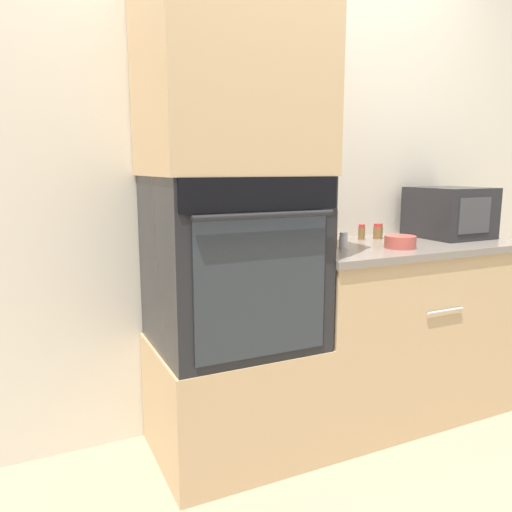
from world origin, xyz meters
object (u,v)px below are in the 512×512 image
at_px(wall_oven, 232,261).
at_px(bowl, 400,242).
at_px(knife_block, 319,228).
at_px(condiment_jar_far, 378,231).
at_px(condiment_jar_mid, 362,232).
at_px(microwave, 449,212).
at_px(condiment_jar_near, 344,241).

xyz_separation_m(wall_oven, bowl, (0.82, -0.12, 0.05)).
height_order(knife_block, condiment_jar_far, knife_block).
bearing_deg(knife_block, condiment_jar_mid, 18.97).
bearing_deg(microwave, wall_oven, -177.35).
xyz_separation_m(bowl, condiment_jar_mid, (0.01, 0.32, 0.01)).
height_order(wall_oven, bowl, wall_oven).
bearing_deg(wall_oven, knife_block, 8.54).
distance_m(bowl, condiment_jar_far, 0.32).
bearing_deg(condiment_jar_far, condiment_jar_near, -151.61).
distance_m(wall_oven, knife_block, 0.50).
relative_size(condiment_jar_near, condiment_jar_far, 0.93).
bearing_deg(wall_oven, microwave, 2.65).
bearing_deg(condiment_jar_mid, condiment_jar_far, -9.70).
xyz_separation_m(knife_block, condiment_jar_near, (0.08, -0.09, -0.06)).
distance_m(wall_oven, condiment_jar_near, 0.57).
bearing_deg(condiment_jar_far, bowl, -109.95).
height_order(microwave, bowl, microwave).
xyz_separation_m(wall_oven, knife_block, (0.49, 0.07, 0.11)).
relative_size(wall_oven, condiment_jar_mid, 9.00).
distance_m(wall_oven, microwave, 1.34).
bearing_deg(knife_block, bowl, -30.34).
bearing_deg(knife_block, microwave, -0.79).
height_order(condiment_jar_near, condiment_jar_far, condiment_jar_far).
xyz_separation_m(wall_oven, condiment_jar_near, (0.57, -0.02, 0.06)).
relative_size(bowl, condiment_jar_mid, 1.84).
distance_m(microwave, condiment_jar_near, 0.77).
xyz_separation_m(wall_oven, condiment_jar_mid, (0.83, 0.19, 0.06)).
bearing_deg(condiment_jar_near, microwave, 6.19).
height_order(knife_block, condiment_jar_near, knife_block).
bearing_deg(wall_oven, condiment_jar_far, 10.71).
bearing_deg(wall_oven, condiment_jar_near, -2.13).
xyz_separation_m(microwave, bowl, (-0.50, -0.18, -0.11)).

